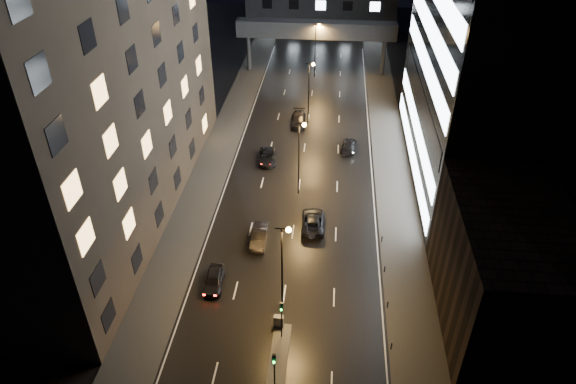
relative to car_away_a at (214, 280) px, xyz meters
The scene contains 22 objects.
ground 30.38m from the car_away_a, 76.15° to the left, with size 160.00×160.00×0.00m, color black.
sidewalk_left 25.05m from the car_away_a, 102.06° to the left, with size 5.00×110.00×0.15m, color #383533.
sidewalk_right 31.48m from the car_away_a, 51.09° to the left, with size 5.00×110.00×0.15m, color #383533.
building_left 28.00m from the car_away_a, 138.47° to the left, with size 15.00×48.00×40.00m, color #2D2319.
building_right_low 27.81m from the car_away_a, ahead, with size 10.00×18.00×12.00m, color black.
building_right_glass 46.51m from the car_away_a, 38.30° to the left, with size 20.00×36.00×45.00m, color black.
skybridge 60.41m from the car_away_a, 83.03° to the left, with size 30.00×3.00×10.00m.
median_island 11.41m from the car_away_a, 48.36° to the right, with size 1.60×8.00×0.15m, color #383533.
traffic_signal_near 9.95m from the car_away_a, 38.50° to the right, with size 0.28×0.34×4.40m.
traffic_signal_far 13.98m from the car_away_a, 56.69° to the right, with size 0.28×0.34×4.40m.
bollard_row 17.93m from the car_away_a, 12.94° to the right, with size 0.12×25.12×0.90m.
streetlight_near 9.72m from the car_away_a, 18.68° to the right, with size 1.45×0.50×10.15m.
streetlight_mid_a 19.85m from the car_away_a, 66.98° to the left, with size 1.45×0.50×10.15m.
streetlight_mid_b 38.64m from the car_away_a, 78.79° to the left, with size 1.45×0.50×10.15m.
streetlight_far 58.25m from the car_away_a, 82.64° to the left, with size 1.45×0.50×10.15m.
car_away_a is the anchor object (origin of this frame).
car_away_b 8.16m from the car_away_a, 63.58° to the left, with size 1.68×4.82×1.59m, color black.
car_away_c 25.20m from the car_away_a, 84.84° to the left, with size 2.39×5.18×1.44m, color black.
car_away_d 37.42m from the car_away_a, 81.13° to the left, with size 2.31×5.67×1.65m, color black.
car_toward_a 14.32m from the car_away_a, 48.32° to the left, with size 2.60×5.64×1.57m, color black.
car_toward_b 32.55m from the car_away_a, 64.95° to the left, with size 1.99×4.90×1.42m, color black.
utility_cabinet 8.63m from the car_away_a, 33.87° to the right, with size 0.91×0.51×1.31m, color #4A4A4C.
Camera 1 is at (3.83, -26.62, 37.77)m, focal length 32.00 mm.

